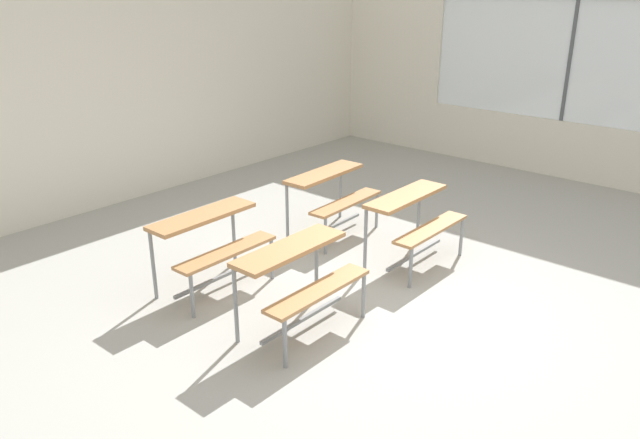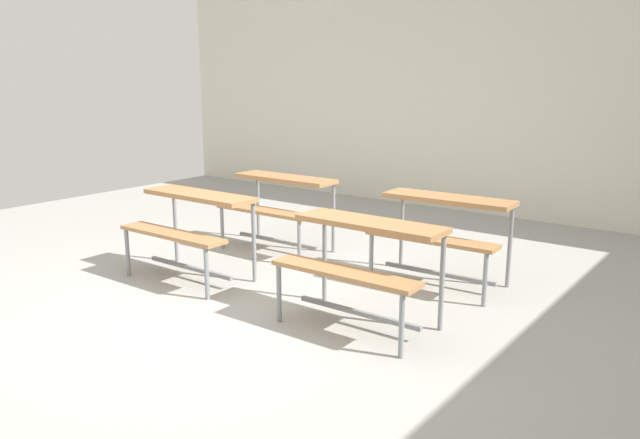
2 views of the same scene
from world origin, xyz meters
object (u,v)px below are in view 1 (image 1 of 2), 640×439
at_px(desk_bench_r0c1, 414,213).
at_px(desk_bench_r1c0, 211,234).
at_px(desk_bench_r0c0, 300,269).
at_px(desk_bench_r1c1, 332,188).

height_order(desk_bench_r0c1, desk_bench_r1c0, same).
xyz_separation_m(desk_bench_r0c0, desk_bench_r1c0, (0.00, 1.15, 0.00)).
distance_m(desk_bench_r0c1, desk_bench_r1c0, 2.09).
bearing_deg(desk_bench_r1c0, desk_bench_r0c1, -33.91).
xyz_separation_m(desk_bench_r0c0, desk_bench_r0c1, (1.75, 0.00, 0.00)).
bearing_deg(desk_bench_r1c1, desk_bench_r0c1, -94.67).
xyz_separation_m(desk_bench_r0c0, desk_bench_r1c1, (1.80, 1.16, 0.00)).
bearing_deg(desk_bench_r0c0, desk_bench_r1c0, 89.48).
bearing_deg(desk_bench_r0c1, desk_bench_r1c1, 87.39).
bearing_deg(desk_bench_r1c1, desk_bench_r1c0, 177.90).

